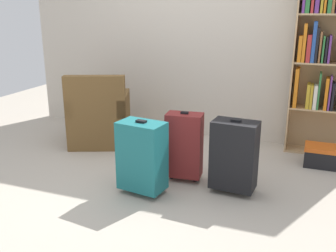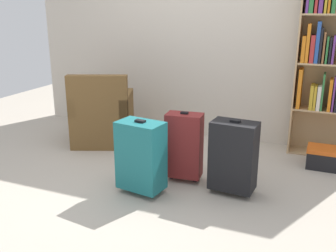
{
  "view_description": "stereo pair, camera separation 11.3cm",
  "coord_description": "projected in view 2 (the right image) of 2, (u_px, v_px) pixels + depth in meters",
  "views": [
    {
      "loc": [
        1.52,
        -3.1,
        1.66
      ],
      "look_at": [
        0.25,
        0.23,
        0.55
      ],
      "focal_mm": 41.47,
      "sensor_mm": 36.0,
      "label": 1
    },
    {
      "loc": [
        1.62,
        -3.06,
        1.66
      ],
      "look_at": [
        0.25,
        0.23,
        0.55
      ],
      "focal_mm": 41.47,
      "sensor_mm": 36.0,
      "label": 2
    }
  ],
  "objects": [
    {
      "name": "ground_plane",
      "position": [
        135.0,
        183.0,
        3.78
      ],
      "size": [
        8.03,
        8.03,
        0.0
      ],
      "primitive_type": "plane",
      "color": "#B2A899"
    },
    {
      "name": "armchair",
      "position": [
        103.0,
        118.0,
        4.83
      ],
      "size": [
        0.91,
        0.91,
        0.9
      ],
      "color": "brown",
      "rests_on": "ground"
    },
    {
      "name": "suitcase_dark_red",
      "position": [
        184.0,
        145.0,
        3.75
      ],
      "size": [
        0.36,
        0.23,
        0.7
      ],
      "color": "maroon",
      "rests_on": "ground"
    },
    {
      "name": "suitcase_teal",
      "position": [
        141.0,
        156.0,
        3.5
      ],
      "size": [
        0.44,
        0.31,
        0.7
      ],
      "color": "#19666B",
      "rests_on": "ground"
    },
    {
      "name": "back_wall",
      "position": [
        196.0,
        35.0,
        4.94
      ],
      "size": [
        4.59,
        0.1,
        2.6
      ],
      "primitive_type": "cube",
      "color": "beige",
      "rests_on": "ground"
    },
    {
      "name": "storage_box",
      "position": [
        330.0,
        158.0,
        4.1
      ],
      "size": [
        0.47,
        0.27,
        0.22
      ],
      "color": "black",
      "rests_on": "ground"
    },
    {
      "name": "suitcase_black",
      "position": [
        233.0,
        156.0,
        3.49
      ],
      "size": [
        0.42,
        0.27,
        0.7
      ],
      "color": "black",
      "rests_on": "ground"
    },
    {
      "name": "mug",
      "position": [
        149.0,
        143.0,
        4.76
      ],
      "size": [
        0.12,
        0.08,
        0.1
      ],
      "color": "white",
      "rests_on": "ground"
    }
  ]
}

